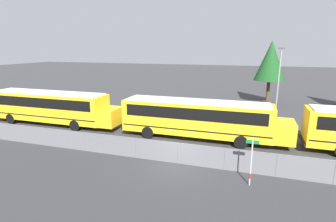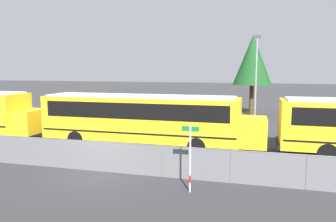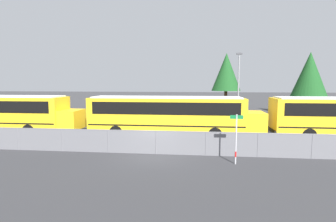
% 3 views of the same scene
% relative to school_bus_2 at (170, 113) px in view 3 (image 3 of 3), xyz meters
% --- Properties ---
extents(ground_plane, '(200.00, 200.00, 0.00)m').
position_rel_school_bus_2_xyz_m(ground_plane, '(-0.34, -5.23, -1.96)').
color(ground_plane, '#38383A').
extents(road_strip, '(119.50, 12.00, 0.01)m').
position_rel_school_bus_2_xyz_m(road_strip, '(-0.34, -11.23, -1.96)').
color(road_strip, '#333335').
rests_on(road_strip, ground_plane).
extents(fence, '(85.57, 0.07, 1.48)m').
position_rel_school_bus_2_xyz_m(fence, '(-0.34, -5.24, -1.20)').
color(fence, '#9EA0A5').
rests_on(fence, ground_plane).
extents(school_bus_2, '(14.00, 2.62, 3.29)m').
position_rel_school_bus_2_xyz_m(school_bus_2, '(0.00, 0.00, 0.00)').
color(school_bus_2, yellow).
rests_on(school_bus_2, ground_plane).
extents(street_sign, '(0.70, 0.09, 2.74)m').
position_rel_school_bus_2_xyz_m(street_sign, '(4.27, -6.73, -0.50)').
color(street_sign, '#B7B7BC').
rests_on(street_sign, ground_plane).
extents(light_pole, '(0.60, 0.24, 7.58)m').
position_rel_school_bus_2_xyz_m(light_pole, '(6.66, 8.52, 2.21)').
color(light_pole, gray).
rests_on(light_pole, ground_plane).
extents(tree_0, '(4.07, 4.07, 8.49)m').
position_rel_school_bus_2_xyz_m(tree_0, '(6.24, 17.13, 3.85)').
color(tree_0, '#51381E').
rests_on(tree_0, ground_plane).
extents(tree_2, '(4.53, 4.53, 8.40)m').
position_rel_school_bus_2_xyz_m(tree_2, '(16.97, 15.90, 3.47)').
color(tree_2, '#51381E').
rests_on(tree_2, ground_plane).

